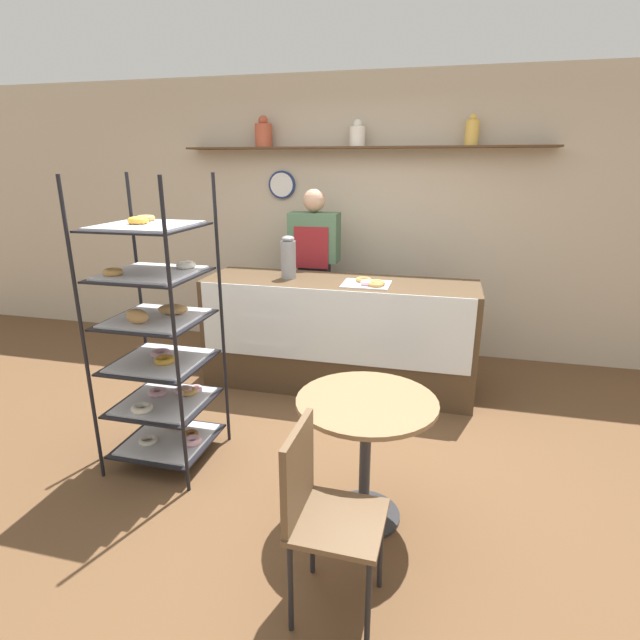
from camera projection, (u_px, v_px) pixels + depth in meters
ground_plane at (308, 444)px, 3.51m from camera, size 14.00×14.00×0.00m
back_wall at (361, 217)px, 5.00m from camera, size 10.00×0.30×2.70m
display_counter at (339, 334)px, 4.30m from camera, size 2.29×0.66×0.94m
pastry_rack at (159, 341)px, 3.11m from camera, size 0.62×0.61×1.83m
person_worker at (314, 270)px, 4.78m from camera, size 0.46×0.23×1.66m
cafe_table at (366, 430)px, 2.63m from camera, size 0.74×0.74×0.72m
cafe_chair at (319, 503)px, 2.08m from camera, size 0.39×0.39×0.87m
coffee_carafe at (288, 258)px, 4.20m from camera, size 0.13×0.13×0.36m
donut_tray_counter at (370, 283)px, 3.99m from camera, size 0.38×0.31×0.05m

